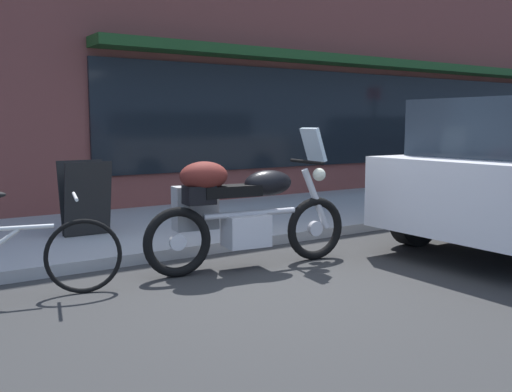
% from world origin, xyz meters
% --- Properties ---
extents(ground_plane, '(80.00, 80.00, 0.00)m').
position_xyz_m(ground_plane, '(0.00, 0.00, 0.00)').
color(ground_plane, '#2B2B2B').
extents(storefront_building, '(25.01, 0.90, 7.19)m').
position_xyz_m(storefront_building, '(8.51, 4.65, 3.51)').
color(storefront_building, brown).
rests_on(storefront_building, ground_plane).
extents(touring_motorcycle, '(2.22, 0.82, 1.42)m').
position_xyz_m(touring_motorcycle, '(0.02, 0.69, 0.61)').
color(touring_motorcycle, black).
rests_on(touring_motorcycle, ground_plane).
extents(parked_bicycle, '(1.64, 0.55, 0.92)m').
position_xyz_m(parked_bicycle, '(-2.04, 0.82, 0.36)').
color(parked_bicycle, black).
rests_on(parked_bicycle, ground_plane).
extents(sandwich_board_sign, '(0.55, 0.41, 0.89)m').
position_xyz_m(sandwich_board_sign, '(-0.91, 2.67, 0.57)').
color(sandwich_board_sign, black).
rests_on(sandwich_board_sign, sidewalk_curb).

